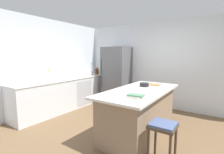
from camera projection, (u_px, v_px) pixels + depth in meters
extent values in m
plane|color=brown|center=(116.00, 132.00, 3.33)|extent=(7.20, 7.20, 0.00)
cube|color=silver|center=(156.00, 65.00, 5.00)|extent=(6.00, 0.10, 2.60)
cube|color=silver|center=(43.00, 66.00, 4.54)|extent=(0.10, 6.00, 2.60)
cube|color=silver|center=(67.00, 94.00, 4.85)|extent=(0.65, 3.19, 0.88)
cube|color=silver|center=(67.00, 79.00, 4.80)|extent=(0.68, 3.22, 0.03)
cube|color=#B2B5BA|center=(85.00, 93.00, 5.00)|extent=(0.01, 0.60, 0.74)
cube|color=#8E755B|center=(140.00, 112.00, 3.27)|extent=(0.81, 1.92, 0.86)
cube|color=silver|center=(140.00, 91.00, 3.21)|extent=(0.97, 2.12, 0.04)
cube|color=#56565B|center=(117.00, 75.00, 5.39)|extent=(0.83, 0.69, 1.85)
cylinder|color=#4C4C51|center=(101.00, 73.00, 5.29)|extent=(0.02, 0.02, 0.93)
cylinder|color=#473828|center=(148.00, 148.00, 2.28)|extent=(0.04, 0.04, 0.56)
cylinder|color=#473828|center=(155.00, 139.00, 2.53)|extent=(0.04, 0.04, 0.56)
cylinder|color=#473828|center=(175.00, 145.00, 2.36)|extent=(0.04, 0.04, 0.56)
cube|color=#473828|center=(163.00, 126.00, 2.28)|extent=(0.36, 0.36, 0.04)
cube|color=#47567F|center=(163.00, 124.00, 2.28)|extent=(0.34, 0.34, 0.03)
cylinder|color=silver|center=(59.00, 79.00, 4.65)|extent=(0.05, 0.05, 0.02)
cylinder|color=silver|center=(59.00, 73.00, 4.63)|extent=(0.02, 0.02, 0.28)
cylinder|color=silver|center=(60.00, 69.00, 4.58)|extent=(0.14, 0.02, 0.02)
cylinder|color=silver|center=(49.00, 78.00, 4.28)|extent=(0.09, 0.09, 0.14)
cylinder|color=#4C7F3D|center=(49.00, 75.00, 4.28)|extent=(0.01, 0.03, 0.22)
sphere|color=yellow|center=(49.00, 70.00, 4.26)|extent=(0.04, 0.04, 0.04)
cylinder|color=#4C7F3D|center=(49.00, 74.00, 4.26)|extent=(0.01, 0.02, 0.26)
sphere|color=yellow|center=(49.00, 69.00, 4.24)|extent=(0.04, 0.04, 0.04)
cylinder|color=#4C7F3D|center=(50.00, 75.00, 4.26)|extent=(0.01, 0.04, 0.22)
sphere|color=yellow|center=(49.00, 70.00, 4.25)|extent=(0.04, 0.04, 0.04)
cylinder|color=gray|center=(69.00, 78.00, 4.88)|extent=(0.14, 0.14, 0.01)
cylinder|color=white|center=(69.00, 73.00, 4.87)|extent=(0.11, 0.11, 0.26)
cylinder|color=gray|center=(69.00, 68.00, 4.85)|extent=(0.02, 0.02, 0.04)
cylinder|color=#8CB79E|center=(98.00, 71.00, 6.01)|extent=(0.07, 0.07, 0.21)
cylinder|color=#8CB79E|center=(98.00, 67.00, 6.00)|extent=(0.02, 0.02, 0.08)
cylinder|color=black|center=(98.00, 66.00, 5.99)|extent=(0.03, 0.03, 0.01)
cylinder|color=#5B3319|center=(97.00, 72.00, 5.90)|extent=(0.07, 0.07, 0.17)
cylinder|color=#5B3319|center=(97.00, 69.00, 5.89)|extent=(0.03, 0.03, 0.07)
cylinder|color=black|center=(97.00, 68.00, 5.88)|extent=(0.03, 0.03, 0.01)
cylinder|color=brown|center=(97.00, 72.00, 5.82)|extent=(0.08, 0.08, 0.20)
cylinder|color=brown|center=(97.00, 68.00, 5.80)|extent=(0.03, 0.03, 0.06)
cylinder|color=black|center=(97.00, 67.00, 5.80)|extent=(0.03, 0.03, 0.01)
cylinder|color=#994C23|center=(95.00, 72.00, 5.72)|extent=(0.05, 0.05, 0.21)
cylinder|color=#994C23|center=(95.00, 68.00, 5.70)|extent=(0.02, 0.02, 0.06)
cylinder|color=black|center=(95.00, 67.00, 5.69)|extent=(0.02, 0.02, 0.01)
cylinder|color=silver|center=(92.00, 71.00, 5.68)|extent=(0.08, 0.08, 0.28)
cylinder|color=silver|center=(92.00, 65.00, 5.66)|extent=(0.03, 0.03, 0.11)
cylinder|color=black|center=(92.00, 64.00, 5.65)|extent=(0.03, 0.03, 0.01)
cube|color=silver|center=(136.00, 97.00, 2.60)|extent=(0.21, 0.17, 0.03)
cube|color=#4C7F60|center=(136.00, 95.00, 2.59)|extent=(0.27, 0.18, 0.02)
cylinder|color=black|center=(144.00, 85.00, 3.55)|extent=(0.20, 0.20, 0.08)
cube|color=#9E7042|center=(154.00, 84.00, 3.75)|extent=(0.31, 0.27, 0.02)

